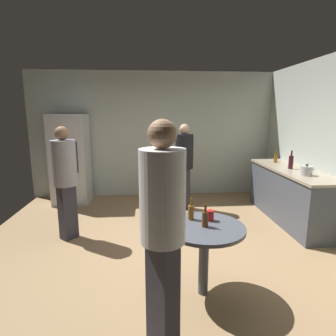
{
  "coord_description": "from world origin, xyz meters",
  "views": [
    {
      "loc": [
        -0.18,
        -3.44,
        1.82
      ],
      "look_at": [
        0.11,
        0.18,
        1.09
      ],
      "focal_mm": 29.34,
      "sensor_mm": 36.0,
      "label": 1
    }
  ],
  "objects_px": {
    "person_in_black_shirt": "(184,160)",
    "person_in_gray_shirt": "(65,175)",
    "beer_bottle_brown": "(205,218)",
    "plastic_cup_red": "(210,215)",
    "beer_bottle_on_counter": "(275,158)",
    "wine_bottle_on_counter": "(291,162)",
    "kettle": "(307,171)",
    "person_in_white_shirt": "(163,220)",
    "foreground_table": "(204,236)",
    "beer_bottle_amber": "(191,212)",
    "refrigerator": "(71,159)"
  },
  "relations": [
    {
      "from": "beer_bottle_amber",
      "to": "beer_bottle_on_counter",
      "type": "bearing_deg",
      "value": 48.92
    },
    {
      "from": "foreground_table",
      "to": "person_in_white_shirt",
      "type": "xyz_separation_m",
      "value": [
        -0.45,
        -0.58,
        0.42
      ]
    },
    {
      "from": "beer_bottle_brown",
      "to": "person_in_black_shirt",
      "type": "bearing_deg",
      "value": 86.64
    },
    {
      "from": "foreground_table",
      "to": "wine_bottle_on_counter",
      "type": "bearing_deg",
      "value": 45.05
    },
    {
      "from": "beer_bottle_amber",
      "to": "person_in_black_shirt",
      "type": "xyz_separation_m",
      "value": [
        0.26,
        2.39,
        0.13
      ]
    },
    {
      "from": "wine_bottle_on_counter",
      "to": "beer_bottle_amber",
      "type": "bearing_deg",
      "value": -139.43
    },
    {
      "from": "refrigerator",
      "to": "beer_bottle_amber",
      "type": "relative_size",
      "value": 7.83
    },
    {
      "from": "beer_bottle_brown",
      "to": "person_in_black_shirt",
      "type": "height_order",
      "value": "person_in_black_shirt"
    },
    {
      "from": "kettle",
      "to": "person_in_white_shirt",
      "type": "relative_size",
      "value": 0.14
    },
    {
      "from": "beer_bottle_brown",
      "to": "refrigerator",
      "type": "bearing_deg",
      "value": 123.54
    },
    {
      "from": "kettle",
      "to": "person_in_gray_shirt",
      "type": "distance_m",
      "value": 3.57
    },
    {
      "from": "kettle",
      "to": "beer_bottle_amber",
      "type": "distance_m",
      "value": 2.29
    },
    {
      "from": "refrigerator",
      "to": "wine_bottle_on_counter",
      "type": "bearing_deg",
      "value": -17.83
    },
    {
      "from": "plastic_cup_red",
      "to": "person_in_white_shirt",
      "type": "height_order",
      "value": "person_in_white_shirt"
    },
    {
      "from": "plastic_cup_red",
      "to": "person_in_black_shirt",
      "type": "distance_m",
      "value": 2.44
    },
    {
      "from": "person_in_gray_shirt",
      "to": "kettle",
      "type": "bearing_deg",
      "value": 42.35
    },
    {
      "from": "person_in_gray_shirt",
      "to": "beer_bottle_amber",
      "type": "bearing_deg",
      "value": 5.64
    },
    {
      "from": "wine_bottle_on_counter",
      "to": "beer_bottle_amber",
      "type": "xyz_separation_m",
      "value": [
        -1.98,
        -1.69,
        -0.2
      ]
    },
    {
      "from": "kettle",
      "to": "foreground_table",
      "type": "height_order",
      "value": "kettle"
    },
    {
      "from": "person_in_gray_shirt",
      "to": "refrigerator",
      "type": "bearing_deg",
      "value": 145.32
    },
    {
      "from": "beer_bottle_brown",
      "to": "plastic_cup_red",
      "type": "xyz_separation_m",
      "value": [
        0.08,
        0.15,
        -0.03
      ]
    },
    {
      "from": "beer_bottle_on_counter",
      "to": "person_in_black_shirt",
      "type": "relative_size",
      "value": 0.14
    },
    {
      "from": "beer_bottle_on_counter",
      "to": "refrigerator",
      "type": "bearing_deg",
      "value": 170.34
    },
    {
      "from": "wine_bottle_on_counter",
      "to": "person_in_gray_shirt",
      "type": "bearing_deg",
      "value": -172.71
    },
    {
      "from": "beer_bottle_on_counter",
      "to": "beer_bottle_amber",
      "type": "xyz_separation_m",
      "value": [
        -1.99,
        -2.29,
        -0.17
      ]
    },
    {
      "from": "kettle",
      "to": "refrigerator",
      "type": "bearing_deg",
      "value": 155.75
    },
    {
      "from": "person_in_white_shirt",
      "to": "foreground_table",
      "type": "bearing_deg",
      "value": 12.62
    },
    {
      "from": "person_in_black_shirt",
      "to": "wine_bottle_on_counter",
      "type": "bearing_deg",
      "value": 82.77
    },
    {
      "from": "beer_bottle_on_counter",
      "to": "wine_bottle_on_counter",
      "type": "bearing_deg",
      "value": -91.86
    },
    {
      "from": "wine_bottle_on_counter",
      "to": "foreground_table",
      "type": "bearing_deg",
      "value": -134.95
    },
    {
      "from": "refrigerator",
      "to": "foreground_table",
      "type": "relative_size",
      "value": 2.25
    },
    {
      "from": "foreground_table",
      "to": "plastic_cup_red",
      "type": "relative_size",
      "value": 7.27
    },
    {
      "from": "wine_bottle_on_counter",
      "to": "plastic_cup_red",
      "type": "distance_m",
      "value": 2.5
    },
    {
      "from": "refrigerator",
      "to": "beer_bottle_brown",
      "type": "bearing_deg",
      "value": -56.46
    },
    {
      "from": "foreground_table",
      "to": "beer_bottle_amber",
      "type": "bearing_deg",
      "value": 120.65
    },
    {
      "from": "person_in_white_shirt",
      "to": "beer_bottle_amber",
      "type": "bearing_deg",
      "value": 26.08
    },
    {
      "from": "person_in_black_shirt",
      "to": "person_in_gray_shirt",
      "type": "xyz_separation_m",
      "value": [
        -1.87,
        -1.15,
        0.01
      ]
    },
    {
      "from": "beer_bottle_on_counter",
      "to": "beer_bottle_amber",
      "type": "distance_m",
      "value": 3.04
    },
    {
      "from": "kettle",
      "to": "person_in_white_shirt",
      "type": "xyz_separation_m",
      "value": [
        -2.3,
        -1.95,
        0.08
      ]
    },
    {
      "from": "beer_bottle_on_counter",
      "to": "person_in_gray_shirt",
      "type": "relative_size",
      "value": 0.14
    },
    {
      "from": "foreground_table",
      "to": "person_in_black_shirt",
      "type": "distance_m",
      "value": 2.59
    },
    {
      "from": "beer_bottle_on_counter",
      "to": "person_in_white_shirt",
      "type": "xyz_separation_m",
      "value": [
        -2.34,
        -3.05,
        0.07
      ]
    },
    {
      "from": "beer_bottle_brown",
      "to": "person_in_white_shirt",
      "type": "xyz_separation_m",
      "value": [
        -0.45,
        -0.57,
        0.23
      ]
    },
    {
      "from": "kettle",
      "to": "foreground_table",
      "type": "distance_m",
      "value": 2.33
    },
    {
      "from": "foreground_table",
      "to": "beer_bottle_amber",
      "type": "height_order",
      "value": "beer_bottle_amber"
    },
    {
      "from": "plastic_cup_red",
      "to": "person_in_black_shirt",
      "type": "height_order",
      "value": "person_in_black_shirt"
    },
    {
      "from": "wine_bottle_on_counter",
      "to": "person_in_gray_shirt",
      "type": "relative_size",
      "value": 0.19
    },
    {
      "from": "person_in_black_shirt",
      "to": "person_in_gray_shirt",
      "type": "relative_size",
      "value": 0.99
    },
    {
      "from": "beer_bottle_amber",
      "to": "person_in_white_shirt",
      "type": "height_order",
      "value": "person_in_white_shirt"
    },
    {
      "from": "refrigerator",
      "to": "kettle",
      "type": "distance_m",
      "value": 4.33
    }
  ]
}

